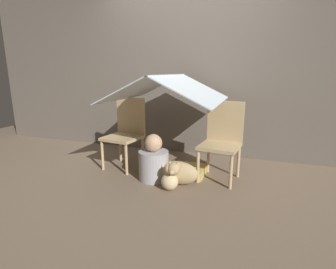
{
  "coord_description": "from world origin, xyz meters",
  "views": [
    {
      "loc": [
        0.99,
        -2.72,
        1.24
      ],
      "look_at": [
        0.0,
        0.19,
        0.5
      ],
      "focal_mm": 28.0,
      "sensor_mm": 36.0,
      "label": 1
    }
  ],
  "objects": [
    {
      "name": "sheet_canopy",
      "position": [
        0.0,
        0.19,
        1.05
      ],
      "size": [
        1.25,
        1.27,
        0.31
      ],
      "color": "silver"
    },
    {
      "name": "chair_left",
      "position": [
        -0.61,
        0.27,
        0.48
      ],
      "size": [
        0.49,
        0.49,
        0.9
      ],
      "rotation": [
        0.0,
        0.0,
        -0.15
      ],
      "color": "#D1B27F",
      "rests_on": "ground_plane"
    },
    {
      "name": "chair_right",
      "position": [
        0.63,
        0.27,
        0.48
      ],
      "size": [
        0.48,
        0.48,
        0.9
      ],
      "rotation": [
        0.0,
        0.0,
        -0.14
      ],
      "color": "#D1B27F",
      "rests_on": "ground_plane"
    },
    {
      "name": "ground_plane",
      "position": [
        0.0,
        0.0,
        0.0
      ],
      "size": [
        8.8,
        8.8,
        0.0
      ],
      "primitive_type": "plane",
      "color": "#7A6651"
    },
    {
      "name": "wall_back",
      "position": [
        0.0,
        1.12,
        1.25
      ],
      "size": [
        7.0,
        0.05,
        2.5
      ],
      "color": "#6B6056",
      "rests_on": "ground_plane"
    },
    {
      "name": "person_front",
      "position": [
        -0.1,
        -0.05,
        0.22
      ],
      "size": [
        0.35,
        0.35,
        0.55
      ],
      "color": "#B2B2B7",
      "rests_on": "ground_plane"
    },
    {
      "name": "dog",
      "position": [
        0.21,
        -0.1,
        0.15
      ],
      "size": [
        0.46,
        0.37,
        0.33
      ],
      "color": "tan",
      "rests_on": "ground_plane"
    },
    {
      "name": "plush_toy",
      "position": [
        0.17,
        -0.25,
        0.12
      ],
      "size": [
        0.19,
        0.19,
        0.29
      ],
      "color": "beige",
      "rests_on": "ground_plane"
    },
    {
      "name": "floor_cushion",
      "position": [
        0.22,
        0.23,
        0.05
      ],
      "size": [
        0.45,
        0.36,
        0.1
      ],
      "color": "#E5CC66",
      "rests_on": "ground_plane"
    }
  ]
}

